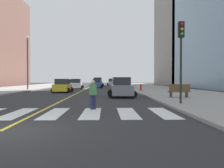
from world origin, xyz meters
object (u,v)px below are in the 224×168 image
car_white_sixth (76,84)px  fire_hydrant (141,87)px  car_silver_fourth (112,82)px  street_lamp (28,58)px  pedestrian_crossing (93,93)px  park_bench (179,91)px  car_green_second (98,82)px  car_blue_nearest (97,84)px  car_yellow_third (62,86)px  car_black_seventh (72,83)px  car_gray_fifth (121,88)px  traffic_light_near_corner (181,46)px

car_white_sixth → fire_hydrant: size_ratio=4.45×
car_silver_fourth → street_lamp: (-13.42, -27.94, 3.99)m
pedestrian_crossing → park_bench: bearing=8.1°
car_green_second → street_lamp: (-9.93, -19.06, 3.89)m
car_blue_nearest → car_green_second: size_ratio=0.85×
car_yellow_third → fire_hydrant: 10.31m
car_blue_nearest → fire_hydrant: size_ratio=4.52×
car_white_sixth → car_black_seventh: 19.50m
pedestrian_crossing → fire_hydrant: bearing=37.8°
car_yellow_third → pedestrian_crossing: (4.80, -16.85, 0.09)m
car_green_second → car_black_seventh: (-6.75, 5.73, -0.19)m
park_bench → fire_hydrant: bearing=6.9°
car_white_sixth → car_gray_fifth: bearing=-72.4°
car_blue_nearest → car_gray_fifth: (3.22, -23.91, 0.05)m
traffic_light_near_corner → car_yellow_third: bearing=-55.8°
car_black_seventh → fire_hydrant: bearing=-68.1°
car_black_seventh → pedestrian_crossing: 48.21m
car_silver_fourth → car_white_sixth: (-6.77, -22.35, -0.05)m
pedestrian_crossing → car_gray_fifth: bearing=40.7°
traffic_light_near_corner → street_lamp: (-16.59, 21.02, 1.09)m
car_blue_nearest → car_green_second: 8.86m
car_silver_fourth → car_black_seventh: (-10.24, -3.15, -0.08)m
car_black_seventh → street_lamp: street_lamp is taller
car_white_sixth → traffic_light_near_corner: bearing=-71.0°
street_lamp → car_blue_nearest: bearing=45.4°
car_black_seventh → traffic_light_near_corner: bearing=-76.3°
car_silver_fourth → park_bench: size_ratio=2.31×
car_green_second → car_silver_fourth: bearing=-113.5°
car_gray_fifth → car_yellow_third: bearing=-48.6°
car_white_sixth → fire_hydrant: car_white_sixth is taller
car_blue_nearest → car_black_seventh: bearing=-62.3°
car_green_second → fire_hydrant: bearing=103.6°
car_black_seventh → traffic_light_near_corner: traffic_light_near_corner is taller
car_yellow_third → fire_hydrant: size_ratio=4.39×
car_gray_fifth → park_bench: bearing=152.3°
park_bench → pedestrian_crossing: bearing=133.3°
car_gray_fifth → car_black_seventh: bearing=-75.8°
car_yellow_third → park_bench: bearing=-40.0°
car_silver_fourth → car_gray_fifth: (-0.13, -41.64, 0.00)m
car_green_second → street_lamp: size_ratio=0.59×
car_blue_nearest → car_silver_fourth: car_silver_fourth is taller
car_green_second → car_white_sixth: car_green_second is taller
traffic_light_near_corner → fire_hydrant: bearing=-89.8°
park_bench → fire_hydrant: size_ratio=2.03×
car_green_second → car_white_sixth: 13.86m
park_bench → street_lamp: (-18.03, 16.14, 4.18)m
traffic_light_near_corner → park_bench: bearing=-106.4°
fire_hydrant → pedestrian_crossing: bearing=-106.6°
fire_hydrant → car_white_sixth: bearing=134.3°
park_bench → street_lamp: size_ratio=0.22×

